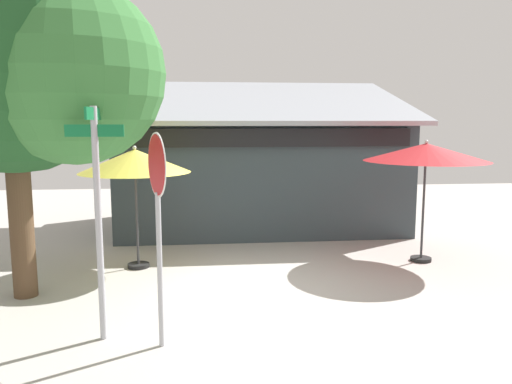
{
  "coord_description": "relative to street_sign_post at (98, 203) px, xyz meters",
  "views": [
    {
      "loc": [
        -0.78,
        -8.47,
        2.99
      ],
      "look_at": [
        0.24,
        1.2,
        1.6
      ],
      "focal_mm": 34.83,
      "sensor_mm": 36.0,
      "label": 1
    }
  ],
  "objects": [
    {
      "name": "shade_tree",
      "position": [
        -1.38,
        1.74,
        2.09
      ],
      "size": [
        4.51,
        3.99,
        6.12
      ],
      "color": "brown",
      "rests_on": "ground"
    },
    {
      "name": "stop_sign",
      "position": [
        0.82,
        -0.32,
        0.11
      ],
      "size": [
        0.3,
        0.79,
        2.86
      ],
      "color": "#A8AAB2",
      "rests_on": "ground"
    },
    {
      "name": "street_sign_post",
      "position": [
        0.0,
        0.0,
        0.0
      ],
      "size": [
        0.77,
        0.83,
        3.19
      ],
      "color": "#A8AAB2",
      "rests_on": "ground"
    },
    {
      "name": "ground_plane",
      "position": [
        2.2,
        1.74,
        -1.96
      ],
      "size": [
        28.0,
        28.0,
        0.1
      ],
      "primitive_type": "cube",
      "color": "#ADA8A0"
    },
    {
      "name": "patio_umbrella_mustard_left",
      "position": [
        0.04,
        3.39,
        0.27
      ],
      "size": [
        2.23,
        2.23,
        2.51
      ],
      "color": "black",
      "rests_on": "ground"
    },
    {
      "name": "cafe_building",
      "position": [
        2.99,
        7.29,
        -0.33
      ],
      "size": [
        8.06,
        4.82,
        4.23
      ],
      "color": "#333D42",
      "rests_on": "ground"
    },
    {
      "name": "patio_umbrella_crimson_center",
      "position": [
        6.05,
        3.24,
        0.42
      ],
      "size": [
        2.59,
        2.59,
        2.6
      ],
      "color": "black",
      "rests_on": "ground"
    }
  ]
}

